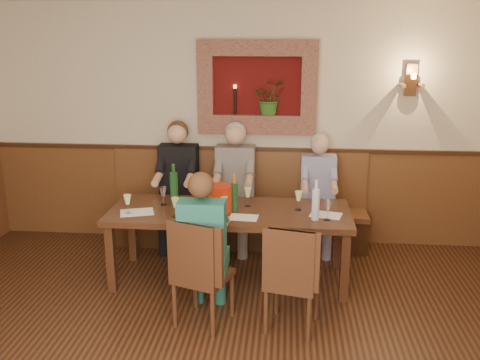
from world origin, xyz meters
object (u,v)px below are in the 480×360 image
at_px(person_bench_left, 178,196).
at_px(water_bottle, 316,204).
at_px(wine_bottle_green_b, 174,188).
at_px(bench, 238,218).
at_px(person_chair_front, 204,259).
at_px(wine_bottle_green_a, 235,196).
at_px(person_bench_right, 318,204).
at_px(chair_near_right, 292,298).
at_px(person_bench_mid, 235,197).
at_px(dining_table, 230,217).
at_px(chair_near_left, 202,293).
at_px(spittoon_bucket, 220,198).

xyz_separation_m(person_bench_left, water_bottle, (1.53, -1.04, 0.29)).
relative_size(wine_bottle_green_b, water_bottle, 1.10).
xyz_separation_m(bench, person_chair_front, (-0.14, -1.72, 0.24)).
bearing_deg(wine_bottle_green_a, person_bench_right, 45.31).
height_order(chair_near_right, water_bottle, water_bottle).
height_order(person_bench_mid, person_bench_right, person_bench_mid).
xyz_separation_m(dining_table, person_bench_left, (-0.70, 0.84, -0.06)).
xyz_separation_m(bench, person_bench_mid, (-0.03, -0.11, 0.29)).
distance_m(bench, wine_bottle_green_a, 1.14).
distance_m(person_bench_mid, water_bottle, 1.39).
xyz_separation_m(dining_table, chair_near_right, (0.63, -0.89, -0.40)).
height_order(wine_bottle_green_b, water_bottle, wine_bottle_green_b).
bearing_deg(water_bottle, wine_bottle_green_b, 167.05).
relative_size(chair_near_left, person_chair_front, 0.71).
distance_m(dining_table, bench, 1.01).
distance_m(dining_table, person_bench_mid, 0.84).
bearing_deg(person_chair_front, person_bench_right, 56.79).
relative_size(chair_near_right, spittoon_bucket, 3.55).
height_order(chair_near_left, wine_bottle_green_b, wine_bottle_green_b).
bearing_deg(wine_bottle_green_b, person_bench_right, 25.43).
xyz_separation_m(person_bench_left, wine_bottle_green_b, (0.11, -0.71, 0.31)).
distance_m(chair_near_right, person_bench_left, 2.20).
height_order(person_bench_mid, spittoon_bucket, person_bench_mid).
bearing_deg(chair_near_left, person_bench_mid, 106.11).
distance_m(chair_near_left, water_bottle, 1.34).
height_order(chair_near_right, spittoon_bucket, spittoon_bucket).
relative_size(chair_near_left, person_bench_left, 0.66).
xyz_separation_m(chair_near_left, person_bench_right, (1.07, 1.71, 0.28)).
bearing_deg(person_bench_right, water_bottle, -94.55).
bearing_deg(bench, chair_near_left, -94.57).
bearing_deg(wine_bottle_green_b, person_chair_front, -63.78).
height_order(bench, chair_near_right, bench).
xyz_separation_m(person_chair_front, wine_bottle_green_a, (0.19, 0.74, 0.34)).
bearing_deg(person_bench_mid, dining_table, -87.80).
bearing_deg(wine_bottle_green_b, spittoon_bucket, -19.39).
bearing_deg(water_bottle, person_bench_right, 85.45).
height_order(bench, person_bench_left, person_bench_left).
bearing_deg(person_bench_left, person_bench_right, 0.14).
relative_size(person_bench_left, person_bench_mid, 1.00).
bearing_deg(bench, spittoon_bucket, -94.96).
height_order(person_bench_left, person_chair_front, person_bench_left).
xyz_separation_m(person_bench_mid, person_bench_right, (0.95, 0.00, -0.06)).
xyz_separation_m(chair_near_right, person_bench_left, (-1.32, 1.73, 0.34)).
bearing_deg(water_bottle, person_chair_front, -149.45).
distance_m(dining_table, chair_near_left, 0.97).
bearing_deg(person_bench_right, spittoon_bucket, -138.53).
bearing_deg(person_chair_front, wine_bottle_green_a, 75.47).
xyz_separation_m(dining_table, person_bench_mid, (-0.03, 0.84, -0.06)).
xyz_separation_m(chair_near_left, wine_bottle_green_a, (0.20, 0.83, 0.62)).
relative_size(person_bench_left, water_bottle, 3.82).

